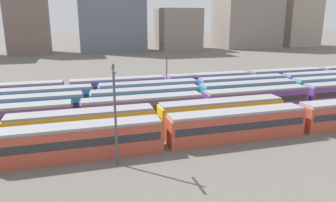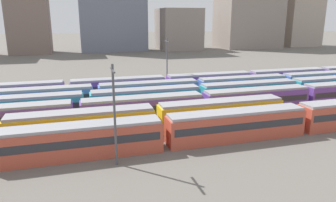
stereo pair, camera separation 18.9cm
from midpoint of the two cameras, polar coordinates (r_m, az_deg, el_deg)
The scene contains 13 objects.
ground_plane at distance 49.08m, azimuth -23.25°, elevation -3.98°, with size 600.00×600.00×0.00m, color #666059.
train_track_0 at distance 40.29m, azimuth 12.49°, elevation -4.21°, with size 93.60×3.06×3.75m.
train_track_1 at distance 40.61m, azimuth -15.15°, elevation -4.23°, with size 55.80×3.06×3.75m.
train_track_2 at distance 49.11m, azimuth 6.42°, elevation -0.50°, with size 74.70×3.06×3.75m.
train_track_3 at distance 58.48m, azimuth 14.52°, elevation 1.60°, with size 93.60×3.06×3.75m.
train_track_4 at distance 59.66m, azimuth 5.52°, elevation 2.27°, with size 74.70×3.06×3.75m.
train_track_5 at distance 70.37m, azimuth 14.68°, elevation 3.78°, with size 112.50×3.06×3.75m.
catenary_pole_0 at distance 31.76m, azimuth -9.55°, elevation -1.79°, with size 0.24×3.20×10.56m.
catenary_pole_1 at distance 65.72m, azimuth -0.09°, elevation 7.11°, with size 0.24×3.20×10.85m.
distant_building_1 at distance 148.89m, azimuth -24.04°, elevation 14.16°, with size 16.47×15.33×32.59m, color #7A665B.
distant_building_3 at distance 155.39m, azimuth 1.95°, elevation 12.91°, with size 18.75×20.64×19.30m, color gray.
distant_building_4 at distance 170.73m, azimuth 14.54°, elevation 16.76°, with size 29.96×21.24×43.83m, color gray.
distant_building_5 at distance 188.61m, azimuth 23.19°, elevation 15.31°, with size 19.58×13.86×40.31m, color #A89989.
Camera 2 is at (6.86, -33.33, 14.80)m, focal length 33.52 mm.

